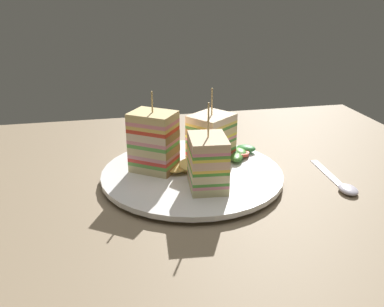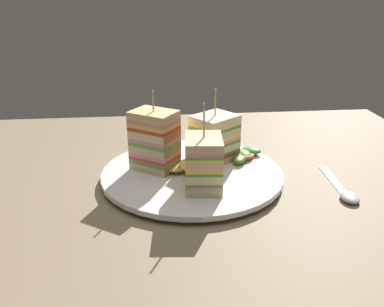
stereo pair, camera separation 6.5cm
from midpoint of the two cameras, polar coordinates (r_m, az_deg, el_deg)
ground_plane at (r=67.52cm, az=-2.78°, el=-4.26°), size 94.56×71.64×1.80cm
plate at (r=66.75cm, az=-2.80°, el=-2.90°), size 28.47×28.47×1.43cm
sandwich_wedge_0 at (r=59.85cm, az=-0.98°, el=-1.29°), size 5.71×7.15×12.64cm
sandwich_wedge_1 at (r=69.67cm, az=-0.08°, el=2.15°), size 8.75×8.56×12.14cm
sandwich_wedge_2 at (r=65.86cm, az=-8.03°, el=1.52°), size 8.38×7.95×12.71cm
chip_pile at (r=66.24cm, az=-3.53°, el=-1.88°), size 7.46×6.11×1.69cm
salad_garnish at (r=72.18cm, az=3.50°, el=0.10°), size 7.89×7.61×1.41cm
spoon at (r=67.26cm, az=17.12°, el=-4.15°), size 2.84×14.17×1.00cm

